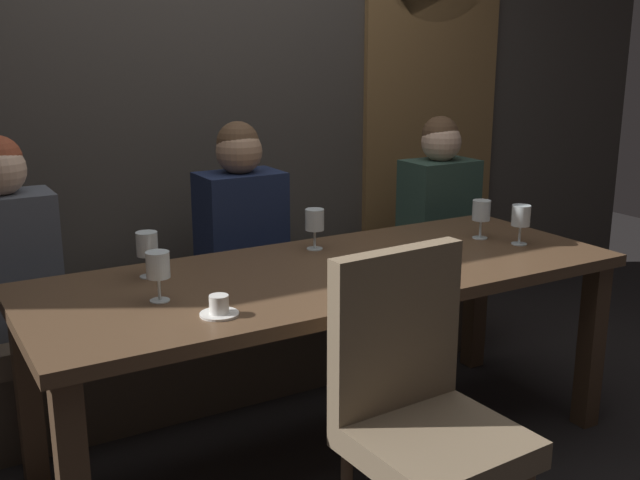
% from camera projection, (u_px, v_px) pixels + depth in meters
% --- Properties ---
extents(ground, '(9.00, 9.00, 0.00)m').
position_uv_depth(ground, '(330.00, 450.00, 2.96)').
color(ground, black).
extents(back_wall_tiled, '(6.00, 0.12, 3.00)m').
position_uv_depth(back_wall_tiled, '(199.00, 52.00, 3.60)').
color(back_wall_tiled, '#423D38').
rests_on(back_wall_tiled, ground).
extents(arched_door, '(0.90, 0.05, 2.55)m').
position_uv_depth(arched_door, '(432.00, 75.00, 4.23)').
color(arched_door, olive).
rests_on(arched_door, ground).
extents(dining_table, '(2.20, 0.84, 0.74)m').
position_uv_depth(dining_table, '(330.00, 292.00, 2.80)').
color(dining_table, '#493422').
rests_on(dining_table, ground).
extents(banquette_bench, '(2.50, 0.44, 0.45)m').
position_uv_depth(banquette_bench, '(252.00, 337.00, 3.49)').
color(banquette_bench, '#40352A').
rests_on(banquette_bench, ground).
extents(chair_near_side, '(0.46, 0.46, 0.98)m').
position_uv_depth(chair_near_side, '(419.00, 401.00, 2.15)').
color(chair_near_side, brown).
rests_on(chair_near_side, ground).
extents(diner_redhead, '(0.36, 0.24, 0.76)m').
position_uv_depth(diner_redhead, '(6.00, 241.00, 2.88)').
color(diner_redhead, '#4C515B').
rests_on(diner_redhead, banquette_bench).
extents(diner_bearded, '(0.36, 0.24, 0.77)m').
position_uv_depth(diner_bearded, '(241.00, 215.00, 3.30)').
color(diner_bearded, '#192342').
rests_on(diner_bearded, banquette_bench).
extents(diner_far_end, '(0.36, 0.24, 0.74)m').
position_uv_depth(diner_far_end, '(439.00, 194.00, 3.83)').
color(diner_far_end, '#2D473D').
rests_on(diner_far_end, banquette_bench).
extents(wine_glass_near_right, '(0.08, 0.08, 0.16)m').
position_uv_depth(wine_glass_near_right, '(481.00, 212.00, 3.18)').
color(wine_glass_near_right, silver).
rests_on(wine_glass_near_right, dining_table).
extents(wine_glass_center_back, '(0.08, 0.08, 0.16)m').
position_uv_depth(wine_glass_center_back, '(521.00, 218.00, 3.08)').
color(wine_glass_center_back, silver).
rests_on(wine_glass_center_back, dining_table).
extents(wine_glass_end_left, '(0.08, 0.08, 0.16)m').
position_uv_depth(wine_glass_end_left, '(315.00, 222.00, 3.01)').
color(wine_glass_end_left, silver).
rests_on(wine_glass_end_left, dining_table).
extents(wine_glass_far_right, '(0.08, 0.08, 0.16)m').
position_uv_depth(wine_glass_far_right, '(158.00, 266.00, 2.40)').
color(wine_glass_far_right, silver).
rests_on(wine_glass_far_right, dining_table).
extents(wine_glass_near_left, '(0.08, 0.08, 0.16)m').
position_uv_depth(wine_glass_near_left, '(147.00, 245.00, 2.65)').
color(wine_glass_near_left, silver).
rests_on(wine_glass_near_left, dining_table).
extents(espresso_cup, '(0.12, 0.12, 0.06)m').
position_uv_depth(espresso_cup, '(219.00, 307.00, 2.30)').
color(espresso_cup, white).
rests_on(espresso_cup, dining_table).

